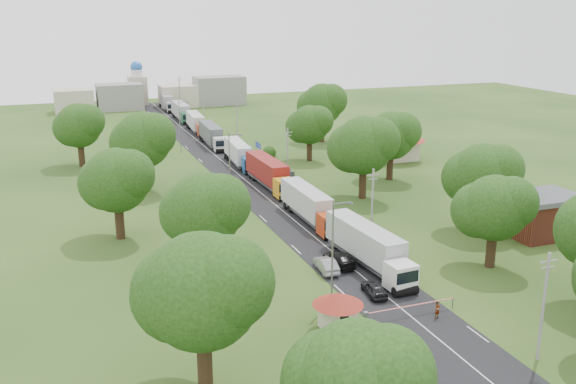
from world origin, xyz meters
name	(u,v)px	position (x,y,z in m)	size (l,w,h in m)	color
ground	(305,230)	(0.00, 0.00, 0.00)	(260.00, 260.00, 0.00)	#204216
road	(256,189)	(0.00, 20.00, 0.00)	(8.00, 200.00, 0.04)	black
boom_barrier	(397,309)	(-1.36, -25.00, 0.89)	(9.22, 0.35, 1.18)	slate
guard_booth	(338,307)	(-7.20, -25.00, 2.16)	(4.40, 4.40, 3.45)	#BFB89E
info_sign	(258,148)	(5.20, 35.00, 3.00)	(0.12, 3.10, 4.10)	slate
pole_0	(543,305)	(5.50, -35.00, 4.68)	(1.60, 0.24, 9.00)	gray
pole_1	(372,205)	(5.50, -7.00, 4.68)	(1.60, 0.24, 9.00)	gray
pole_2	(288,155)	(5.50, 21.00, 4.68)	(1.60, 0.24, 9.00)	gray
pole_3	(237,126)	(5.50, 49.00, 4.68)	(1.60, 0.24, 9.00)	gray
pole_4	(204,106)	(5.50, 77.00, 4.68)	(1.60, 0.24, 9.00)	gray
pole_5	(180,92)	(5.50, 105.00, 4.68)	(1.60, 0.24, 9.00)	gray
lamp_0	(334,247)	(-5.35, -20.00, 5.55)	(2.03, 0.22, 10.00)	slate
lamp_1	(231,164)	(-5.35, 15.00, 5.55)	(2.03, 0.22, 10.00)	slate
lamp_2	(181,124)	(-5.35, 50.00, 5.55)	(2.03, 0.22, 10.00)	slate
tree_2	(494,208)	(13.99, -17.86, 6.60)	(8.00, 8.00, 10.10)	#382616
tree_3	(482,174)	(19.99, -7.84, 7.22)	(8.80, 8.80, 11.07)	#382616
tree_4	(363,145)	(12.99, 10.17, 7.85)	(9.60, 9.60, 12.05)	#382616
tree_5	(391,135)	(21.99, 18.16, 7.22)	(8.80, 8.80, 11.07)	#382616
tree_6	(309,125)	(14.99, 35.14, 6.60)	(8.00, 8.00, 10.10)	#382616
tree_7	(322,104)	(23.99, 50.17, 7.85)	(9.60, 9.60, 12.05)	#382616
tree_8	(356,379)	(-14.01, -41.86, 6.60)	(8.00, 8.00, 10.10)	#382616
tree_9	(201,290)	(-20.01, -29.83, 7.85)	(9.60, 9.60, 12.05)	#382616
tree_10	(204,210)	(-15.01, -9.84, 7.22)	(8.80, 8.80, 11.07)	#382616
tree_11	(116,180)	(-22.01, 5.16, 7.22)	(8.80, 8.80, 11.07)	#382616
tree_12	(142,140)	(-16.01, 25.17, 7.85)	(9.60, 9.60, 12.05)	#382616
tree_13	(79,125)	(-24.01, 45.16, 7.22)	(8.80, 8.80, 11.07)	#382616
house_brick	(542,215)	(26.00, -12.00, 2.65)	(8.60, 6.60, 5.20)	maroon
house_cream	(396,140)	(30.00, 30.00, 3.64)	(10.08, 10.08, 5.80)	#BFB89E
distant_town	(159,95)	(0.68, 110.00, 3.49)	(52.00, 8.00, 8.00)	gray
church	(138,86)	(-4.00, 118.00, 5.39)	(5.00, 5.00, 12.30)	#BFB89E
truck_0	(369,247)	(1.75, -13.49, 2.30)	(3.50, 15.68, 4.33)	white
truck_1	(309,205)	(1.70, 3.00, 2.22)	(2.63, 15.08, 4.18)	#BF3815
truck_2	(269,173)	(2.19, 20.33, 2.31)	(2.90, 15.72, 4.35)	orange
truck_3	(239,154)	(1.98, 35.78, 2.13)	(3.28, 14.54, 4.01)	#195399
truck_4	(212,135)	(1.65, 53.94, 2.20)	(3.11, 15.02, 4.15)	silver
truck_5	(196,123)	(2.07, 69.87, 2.09)	(3.15, 14.30, 3.95)	#B73B1C
truck_6	(181,112)	(2.13, 86.67, 2.19)	(2.74, 14.88, 4.12)	#25623E
truck_7	(167,102)	(1.98, 105.46, 2.16)	(3.30, 14.77, 4.08)	#B3B3B3
car_lane_front	(374,289)	(-1.00, -20.00, 0.68)	(1.61, 4.01, 1.37)	black
car_lane_mid	(326,265)	(-2.94, -13.00, 0.73)	(1.55, 4.46, 1.47)	gray
car_lane_rear	(339,259)	(-1.00, -12.00, 0.73)	(2.03, 5.00, 1.45)	black
car_verge_near	(313,194)	(6.12, 11.99, 0.72)	(2.38, 5.16, 1.43)	silver
car_verge_far	(283,171)	(6.67, 26.04, 0.81)	(1.91, 4.74, 1.61)	slate
pedestrian_near	(437,310)	(2.00, -26.25, 0.80)	(0.59, 0.38, 1.60)	gray
pedestrian_booth	(334,304)	(-6.16, -22.00, 0.83)	(0.81, 0.63, 1.66)	gray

